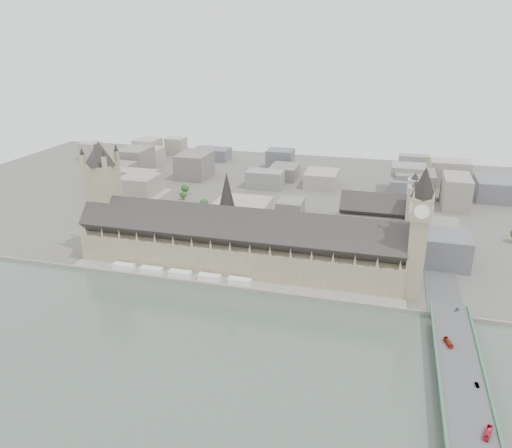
% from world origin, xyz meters
% --- Properties ---
extents(ground, '(900.00, 900.00, 0.00)m').
position_xyz_m(ground, '(0.00, 0.00, 0.00)').
color(ground, '#595651').
rests_on(ground, ground).
extents(river_thames, '(600.00, 600.00, 0.00)m').
position_xyz_m(river_thames, '(0.00, -165.00, 0.00)').
color(river_thames, '#434F45').
rests_on(river_thames, ground).
extents(embankment_wall, '(600.00, 1.50, 3.00)m').
position_xyz_m(embankment_wall, '(0.00, -15.00, 1.50)').
color(embankment_wall, gray).
rests_on(embankment_wall, ground).
extents(river_terrace, '(270.00, 15.00, 2.00)m').
position_xyz_m(river_terrace, '(0.00, -7.50, 1.00)').
color(river_terrace, gray).
rests_on(river_terrace, ground).
extents(terrace_tents, '(118.00, 7.00, 4.00)m').
position_xyz_m(terrace_tents, '(-40.00, -7.00, 4.00)').
color(terrace_tents, white).
rests_on(terrace_tents, river_terrace).
extents(palace_of_westminster, '(265.00, 40.73, 55.44)m').
position_xyz_m(palace_of_westminster, '(0.00, 19.70, 22.71)').
color(palace_of_westminster, gray).
rests_on(palace_of_westminster, ground).
extents(elizabeth_tower, '(17.00, 17.00, 107.50)m').
position_xyz_m(elizabeth_tower, '(138.00, 8.00, 58.09)').
color(elizabeth_tower, gray).
rests_on(elizabeth_tower, ground).
extents(victoria_tower, '(30.00, 30.00, 100.00)m').
position_xyz_m(victoria_tower, '(-122.00, 26.00, 55.20)').
color(victoria_tower, gray).
rests_on(victoria_tower, ground).
extents(central_tower, '(13.00, 13.00, 48.00)m').
position_xyz_m(central_tower, '(-10.00, 26.00, 57.92)').
color(central_tower, tan).
rests_on(central_tower, ground).
extents(westminster_bridge, '(25.00, 325.00, 10.25)m').
position_xyz_m(westminster_bridge, '(162.00, -87.50, 5.12)').
color(westminster_bridge, '#474749').
rests_on(westminster_bridge, ground).
extents(bridge_parapets, '(25.00, 235.00, 1.15)m').
position_xyz_m(bridge_parapets, '(162.00, -132.00, 10.82)').
color(bridge_parapets, '#3D704B').
rests_on(bridge_parapets, westminster_bridge).
extents(westminster_abbey, '(68.00, 36.00, 64.00)m').
position_xyz_m(westminster_abbey, '(110.92, 95.00, 25.08)').
color(westminster_abbey, '#AAA499').
rests_on(westminster_abbey, ground).
extents(city_skyline_inland, '(720.00, 360.00, 38.00)m').
position_xyz_m(city_skyline_inland, '(0.00, 245.00, 19.00)').
color(city_skyline_inland, gray).
rests_on(city_skyline_inland, ground).
extents(park_trees, '(110.00, 30.00, 15.00)m').
position_xyz_m(park_trees, '(-10.00, 60.00, 7.50)').
color(park_trees, '#1B491A').
rests_on(park_trees, ground).
extents(red_bus_north, '(4.91, 10.07, 2.74)m').
position_xyz_m(red_bus_north, '(157.22, -64.15, 11.62)').
color(red_bus_north, '#9F2612').
rests_on(red_bus_north, westminster_bridge).
extents(red_bus_south, '(5.52, 10.30, 2.81)m').
position_xyz_m(red_bus_south, '(168.61, -135.63, 11.65)').
color(red_bus_south, red).
rests_on(red_bus_south, westminster_bridge).
extents(car_silver, '(2.08, 4.21, 1.33)m').
position_xyz_m(car_silver, '(168.67, -99.92, 10.91)').
color(car_silver, gray).
rests_on(car_silver, westminster_bridge).
extents(car_approach, '(3.45, 4.95, 1.33)m').
position_xyz_m(car_approach, '(166.21, -21.24, 10.92)').
color(car_approach, gray).
rests_on(car_approach, westminster_bridge).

